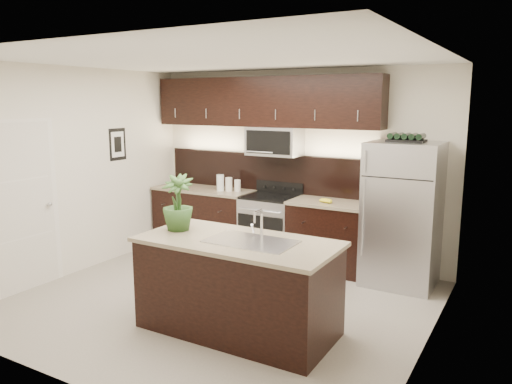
# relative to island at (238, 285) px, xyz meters

# --- Properties ---
(ground) EXTENTS (4.50, 4.50, 0.00)m
(ground) POSITION_rel_island_xyz_m (-0.56, 0.50, -0.47)
(ground) COLOR gray
(ground) RESTS_ON ground
(room_walls) EXTENTS (4.52, 4.02, 2.71)m
(room_walls) POSITION_rel_island_xyz_m (-0.67, 0.46, 1.22)
(room_walls) COLOR silver
(room_walls) RESTS_ON ground
(counter_run) EXTENTS (3.51, 0.65, 0.94)m
(counter_run) POSITION_rel_island_xyz_m (-1.02, 2.19, -0.00)
(counter_run) COLOR black
(counter_run) RESTS_ON ground
(upper_fixtures) EXTENTS (3.49, 0.40, 1.66)m
(upper_fixtures) POSITION_rel_island_xyz_m (-0.99, 2.34, 1.67)
(upper_fixtures) COLOR black
(upper_fixtures) RESTS_ON counter_run
(island) EXTENTS (1.96, 0.96, 0.94)m
(island) POSITION_rel_island_xyz_m (0.00, 0.00, 0.00)
(island) COLOR black
(island) RESTS_ON ground
(sink_faucet) EXTENTS (0.84, 0.50, 0.28)m
(sink_faucet) POSITION_rel_island_xyz_m (0.15, 0.01, 0.48)
(sink_faucet) COLOR silver
(sink_faucet) RESTS_ON island
(refrigerator) EXTENTS (0.86, 0.77, 1.78)m
(refrigerator) POSITION_rel_island_xyz_m (1.06, 2.13, 0.42)
(refrigerator) COLOR #B2B2B7
(refrigerator) RESTS_ON ground
(wine_rack) EXTENTS (0.44, 0.27, 0.10)m
(wine_rack) POSITION_rel_island_xyz_m (1.06, 2.13, 1.36)
(wine_rack) COLOR black
(wine_rack) RESTS_ON refrigerator
(plant) EXTENTS (0.42, 0.42, 0.58)m
(plant) POSITION_rel_island_xyz_m (-0.74, 0.01, 0.76)
(plant) COLOR #2B4E1F
(plant) RESTS_ON island
(canisters) EXTENTS (0.35, 0.18, 0.24)m
(canisters) POSITION_rel_island_xyz_m (-1.54, 2.17, 0.58)
(canisters) COLOR silver
(canisters) RESTS_ON counter_run
(french_press) EXTENTS (0.11, 0.11, 0.33)m
(french_press) POSITION_rel_island_xyz_m (0.61, 2.14, 0.59)
(french_press) COLOR silver
(french_press) RESTS_ON counter_run
(bananas) EXTENTS (0.22, 0.19, 0.06)m
(bananas) POSITION_rel_island_xyz_m (0.03, 2.11, 0.50)
(bananas) COLOR yellow
(bananas) RESTS_ON counter_run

